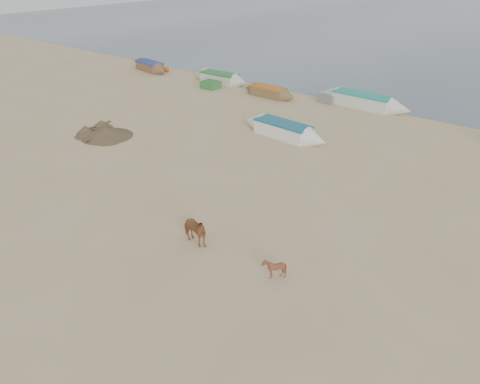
% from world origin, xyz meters
% --- Properties ---
extents(ground, '(140.00, 140.00, 0.00)m').
position_xyz_m(ground, '(0.00, 0.00, 0.00)').
color(ground, tan).
rests_on(ground, ground).
extents(cow_adult, '(1.51, 0.80, 1.22)m').
position_xyz_m(cow_adult, '(0.19, 0.96, 0.61)').
color(cow_adult, '#965B31').
rests_on(cow_adult, ground).
extents(calf_front, '(0.76, 0.69, 0.78)m').
position_xyz_m(calf_front, '(3.81, 1.20, 0.39)').
color(calf_front, brown).
rests_on(calf_front, ground).
extents(near_canoe, '(6.32, 1.76, 0.90)m').
position_xyz_m(near_canoe, '(-3.94, 12.98, 0.45)').
color(near_canoe, white).
rests_on(near_canoe, ground).
extents(debris_pile, '(3.84, 3.84, 0.56)m').
position_xyz_m(debris_pile, '(-12.35, 6.13, 0.28)').
color(debris_pile, brown).
rests_on(debris_pile, ground).
extents(waterline_canoes, '(46.41, 4.60, 0.99)m').
position_xyz_m(waterline_canoes, '(-4.65, 20.27, 0.44)').
color(waterline_canoes, brown).
rests_on(waterline_canoes, ground).
extents(beach_clutter, '(45.61, 4.21, 0.64)m').
position_xyz_m(beach_clutter, '(4.50, 19.43, 0.30)').
color(beach_clutter, '#316D35').
rests_on(beach_clutter, ground).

